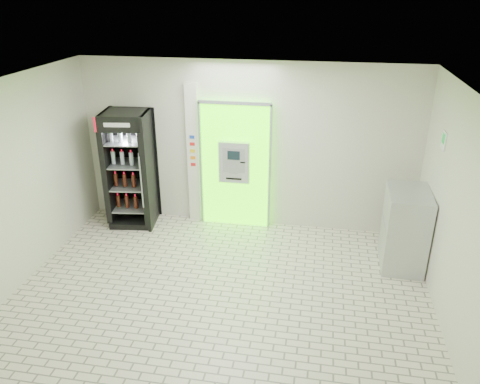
# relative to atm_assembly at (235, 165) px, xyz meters

# --- Properties ---
(ground) EXTENTS (6.00, 6.00, 0.00)m
(ground) POSITION_rel_atm_assembly_xyz_m (0.20, -2.41, -1.17)
(ground) COLOR beige
(ground) RESTS_ON ground
(room_shell) EXTENTS (6.00, 6.00, 6.00)m
(room_shell) POSITION_rel_atm_assembly_xyz_m (0.20, -2.41, 0.67)
(room_shell) COLOR beige
(room_shell) RESTS_ON ground
(atm_assembly) EXTENTS (1.30, 0.24, 2.33)m
(atm_assembly) POSITION_rel_atm_assembly_xyz_m (0.00, 0.00, 0.00)
(atm_assembly) COLOR #42FF00
(atm_assembly) RESTS_ON ground
(pillar) EXTENTS (0.22, 0.11, 2.60)m
(pillar) POSITION_rel_atm_assembly_xyz_m (-0.78, 0.04, 0.13)
(pillar) COLOR silver
(pillar) RESTS_ON ground
(beverage_cooler) EXTENTS (0.89, 0.83, 2.13)m
(beverage_cooler) POSITION_rel_atm_assembly_xyz_m (-1.89, -0.27, -0.15)
(beverage_cooler) COLOR black
(beverage_cooler) RESTS_ON ground
(steel_cabinet) EXTENTS (0.67, 0.97, 1.26)m
(steel_cabinet) POSITION_rel_atm_assembly_xyz_m (2.87, -0.92, -0.54)
(steel_cabinet) COLOR #AFB2B7
(steel_cabinet) RESTS_ON ground
(exit_sign) EXTENTS (0.02, 0.22, 0.26)m
(exit_sign) POSITION_rel_atm_assembly_xyz_m (3.19, -1.01, 0.95)
(exit_sign) COLOR white
(exit_sign) RESTS_ON room_shell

